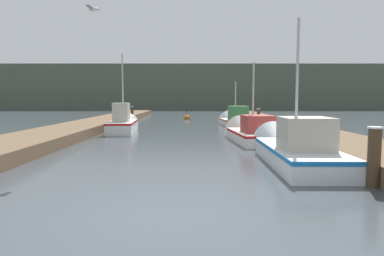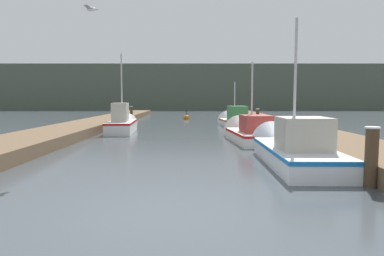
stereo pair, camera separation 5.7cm
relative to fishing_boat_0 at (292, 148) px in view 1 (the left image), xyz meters
The scene contains 14 objects.
ground_plane 6.13m from the fishing_boat_0, 125.11° to the right, with size 200.00×200.00×0.00m.
dock_left 14.47m from the fishing_boat_0, 130.51° to the left, with size 2.78×40.00×0.47m.
dock_right 11.25m from the fishing_boat_0, 77.84° to the left, with size 2.78×40.00×0.47m.
distant_shore_ridge 53.60m from the fishing_boat_0, 93.77° to the left, with size 120.00×16.00×7.50m.
fishing_boat_0 is the anchor object (origin of this frame).
fishing_boat_1 5.10m from the fishing_boat_0, 94.48° to the left, with size 2.07×4.79×4.07m.
fishing_boat_2 11.49m from the fishing_boat_0, 127.43° to the left, with size 1.65×4.89×4.71m.
fishing_boat_3 13.15m from the fishing_boat_0, 90.53° to the left, with size 1.97×5.03×3.52m.
mooring_piling_0 17.62m from the fishing_boat_0, 117.07° to the left, with size 0.34×0.34×1.41m.
mooring_piling_1 3.19m from the fishing_boat_0, 73.88° to the right, with size 0.32×0.32×1.32m.
mooring_piling_2 11.51m from the fishing_boat_0, 84.08° to the left, with size 0.25×0.25×1.27m.
mooring_piling_3 20.55m from the fishing_boat_0, 113.51° to the left, with size 0.27×0.27×1.23m.
channel_buoy 21.23m from the fishing_boat_0, 99.59° to the left, with size 0.53×0.53×1.03m.
seagull_lead 7.15m from the fishing_boat_0, behind, with size 0.31×0.56×0.12m.
Camera 1 is at (0.44, -5.39, 1.94)m, focal length 32.00 mm.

